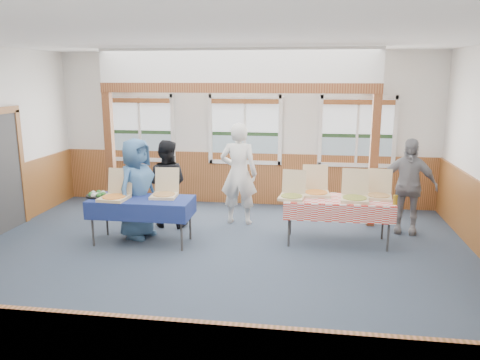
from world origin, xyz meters
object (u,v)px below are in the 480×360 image
woman_black (166,184)px  man_blue (137,188)px  woman_white (239,174)px  person_grey (407,186)px  table_left (141,202)px  table_right (338,202)px

woman_black → man_blue: (-0.31, -0.65, 0.06)m
woman_white → person_grey: size_ratio=1.13×
man_blue → table_left: bearing=-130.0°
table_left → table_right: (3.17, 0.46, 0.00)m
table_right → person_grey: 1.43m
woman_white → person_grey: (2.98, -0.09, -0.11)m
table_left → woman_black: (0.14, 0.94, 0.10)m
man_blue → person_grey: size_ratio=1.02×
woman_white → man_blue: 1.88m
table_left → man_blue: (-0.17, 0.28, 0.16)m
table_right → person_grey: person_grey is taller
person_grey → woman_white: bearing=-169.4°
table_left → table_right: size_ratio=0.94×
woman_white → man_blue: (-1.58, -1.00, -0.09)m
man_blue → woman_white: bearing=-38.6°
woman_black → man_blue: man_blue is taller
table_right → woman_black: 3.07m
person_grey → man_blue: bearing=-156.3°
table_left → man_blue: man_blue is taller
table_left → woman_black: size_ratio=1.10×
woman_white → man_blue: woman_white is taller
table_left → woman_white: woman_white is taller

